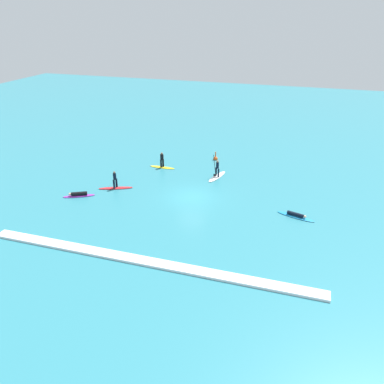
{
  "coord_description": "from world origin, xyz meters",
  "views": [
    {
      "loc": [
        9.61,
        -30.49,
        15.66
      ],
      "look_at": [
        0.0,
        0.0,
        0.5
      ],
      "focal_mm": 36.3,
      "sensor_mm": 36.0,
      "label": 1
    }
  ],
  "objects_px": {
    "surfer_on_yellow_board": "(162,163)",
    "surfer_on_red_board": "(115,185)",
    "surfer_on_purple_board": "(79,195)",
    "surfer_on_white_board": "(217,174)",
    "surfer_on_blue_board": "(296,216)",
    "marker_buoy": "(215,158)"
  },
  "relations": [
    {
      "from": "surfer_on_white_board",
      "to": "surfer_on_red_board",
      "type": "distance_m",
      "value": 10.31
    },
    {
      "from": "surfer_on_blue_board",
      "to": "surfer_on_white_board",
      "type": "bearing_deg",
      "value": 159.87
    },
    {
      "from": "surfer_on_yellow_board",
      "to": "surfer_on_red_board",
      "type": "relative_size",
      "value": 0.88
    },
    {
      "from": "surfer_on_yellow_board",
      "to": "surfer_on_purple_board",
      "type": "relative_size",
      "value": 1.01
    },
    {
      "from": "surfer_on_yellow_board",
      "to": "marker_buoy",
      "type": "xyz_separation_m",
      "value": [
        4.92,
        4.08,
        -0.37
      ]
    },
    {
      "from": "surfer_on_white_board",
      "to": "surfer_on_purple_board",
      "type": "xyz_separation_m",
      "value": [
        -11.03,
        -8.25,
        -0.19
      ]
    },
    {
      "from": "surfer_on_white_board",
      "to": "surfer_on_yellow_board",
      "type": "distance_m",
      "value": 6.37
    },
    {
      "from": "surfer_on_red_board",
      "to": "surfer_on_blue_board",
      "type": "bearing_deg",
      "value": -24.7
    },
    {
      "from": "surfer_on_yellow_board",
      "to": "surfer_on_blue_board",
      "type": "height_order",
      "value": "surfer_on_yellow_board"
    },
    {
      "from": "surfer_on_white_board",
      "to": "surfer_on_blue_board",
      "type": "bearing_deg",
      "value": 66.97
    },
    {
      "from": "surfer_on_white_board",
      "to": "marker_buoy",
      "type": "relative_size",
      "value": 3.12
    },
    {
      "from": "surfer_on_white_board",
      "to": "marker_buoy",
      "type": "distance_m",
      "value": 5.01
    },
    {
      "from": "surfer_on_yellow_board",
      "to": "surfer_on_blue_board",
      "type": "relative_size",
      "value": 0.88
    },
    {
      "from": "surfer_on_red_board",
      "to": "surfer_on_blue_board",
      "type": "distance_m",
      "value": 16.92
    },
    {
      "from": "surfer_on_white_board",
      "to": "surfer_on_yellow_board",
      "type": "bearing_deg",
      "value": -82.59
    },
    {
      "from": "surfer_on_yellow_board",
      "to": "surfer_on_purple_board",
      "type": "distance_m",
      "value": 10.14
    },
    {
      "from": "surfer_on_blue_board",
      "to": "surfer_on_red_board",
      "type": "bearing_deg",
      "value": -165.12
    },
    {
      "from": "surfer_on_white_board",
      "to": "surfer_on_purple_board",
      "type": "relative_size",
      "value": 1.19
    },
    {
      "from": "surfer_on_red_board",
      "to": "marker_buoy",
      "type": "xyz_separation_m",
      "value": [
        7.2,
        10.48,
        -0.24
      ]
    },
    {
      "from": "surfer_on_yellow_board",
      "to": "surfer_on_red_board",
      "type": "xyz_separation_m",
      "value": [
        -2.28,
        -6.4,
        -0.12
      ]
    },
    {
      "from": "surfer_on_red_board",
      "to": "surfer_on_purple_board",
      "type": "distance_m",
      "value": 3.55
    },
    {
      "from": "surfer_on_red_board",
      "to": "surfer_on_purple_board",
      "type": "relative_size",
      "value": 1.14
    }
  ]
}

